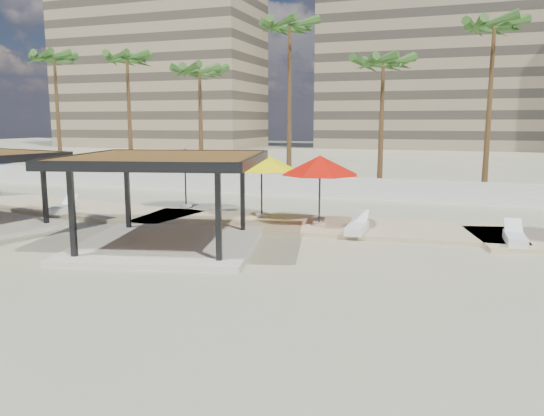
{
  "coord_description": "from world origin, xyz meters",
  "views": [
    {
      "loc": [
        7.51,
        -14.33,
        4.45
      ],
      "look_at": [
        1.36,
        3.15,
        1.4
      ],
      "focal_mm": 35.0,
      "sensor_mm": 36.0,
      "label": 1
    }
  ],
  "objects_px": {
    "pavilion_central": "(166,192)",
    "umbrella_c": "(320,165)",
    "lounger_a": "(64,208)",
    "lounger_b": "(357,227)",
    "lounger_c": "(515,238)"
  },
  "relations": [
    {
      "from": "lounger_a",
      "to": "lounger_b",
      "type": "height_order",
      "value": "lounger_b"
    },
    {
      "from": "lounger_a",
      "to": "pavilion_central",
      "type": "bearing_deg",
      "value": -128.53
    },
    {
      "from": "lounger_b",
      "to": "lounger_c",
      "type": "distance_m",
      "value": 5.63
    },
    {
      "from": "pavilion_central",
      "to": "lounger_a",
      "type": "bearing_deg",
      "value": 140.21
    },
    {
      "from": "lounger_b",
      "to": "umbrella_c",
      "type": "bearing_deg",
      "value": 64.82
    },
    {
      "from": "umbrella_c",
      "to": "lounger_a",
      "type": "height_order",
      "value": "umbrella_c"
    },
    {
      "from": "pavilion_central",
      "to": "lounger_c",
      "type": "height_order",
      "value": "pavilion_central"
    },
    {
      "from": "umbrella_c",
      "to": "lounger_c",
      "type": "distance_m",
      "value": 7.75
    },
    {
      "from": "pavilion_central",
      "to": "lounger_b",
      "type": "relative_size",
      "value": 3.97
    },
    {
      "from": "umbrella_c",
      "to": "lounger_a",
      "type": "bearing_deg",
      "value": -176.24
    },
    {
      "from": "pavilion_central",
      "to": "lounger_a",
      "type": "height_order",
      "value": "pavilion_central"
    },
    {
      "from": "pavilion_central",
      "to": "umbrella_c",
      "type": "relative_size",
      "value": 2.04
    },
    {
      "from": "lounger_c",
      "to": "umbrella_c",
      "type": "bearing_deg",
      "value": 81.51
    },
    {
      "from": "lounger_a",
      "to": "lounger_c",
      "type": "relative_size",
      "value": 1.02
    },
    {
      "from": "lounger_a",
      "to": "lounger_b",
      "type": "distance_m",
      "value": 14.04
    }
  ]
}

